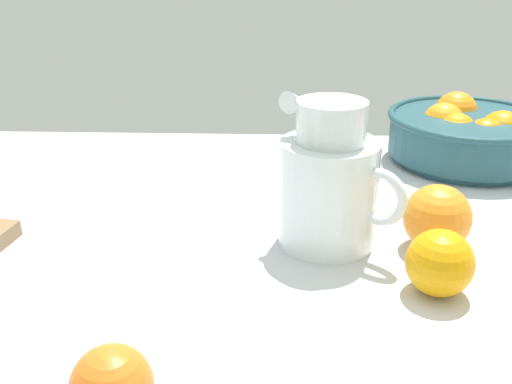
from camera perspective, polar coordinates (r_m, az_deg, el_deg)
ground_plane at (r=76.05cm, az=2.31°, el=-6.45°), size 137.25×93.46×3.00cm
fruit_bowl at (r=109.29cm, az=19.50°, el=5.25°), size 27.43×27.43×10.46cm
juice_pitcher at (r=74.54cm, az=6.92°, el=0.06°), size 15.11×12.66×19.10cm
loose_orange_0 at (r=67.88cm, az=17.09°, el=-6.46°), size 7.40×7.40×7.40cm
loose_orange_1 at (r=76.99cm, az=16.86°, el=-2.37°), size 8.36×8.36×8.36cm
herb_sprig_0 at (r=110.70cm, az=4.52°, el=4.28°), size 4.05×4.63×0.93cm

